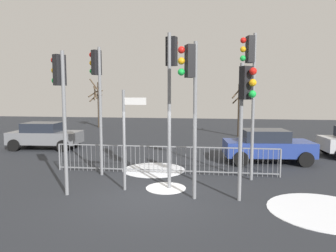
{
  "coord_description": "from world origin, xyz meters",
  "views": [
    {
      "loc": [
        1.81,
        -8.75,
        3.04
      ],
      "look_at": [
        0.17,
        2.42,
        1.88
      ],
      "focal_mm": 33.0,
      "sensor_mm": 36.0,
      "label": 1
    }
  ],
  "objects_px": {
    "traffic_light_rear_right": "(171,76)",
    "direction_sign_post": "(126,135)",
    "traffic_light_foreground_left": "(250,74)",
    "car_grey_trailing": "(45,135)",
    "bare_tree_centre": "(240,109)",
    "traffic_light_mid_right": "(190,85)",
    "traffic_light_mid_left": "(97,82)",
    "bare_tree_left": "(99,103)",
    "car_blue_far": "(267,145)",
    "traffic_light_rear_left": "(245,101)",
    "traffic_light_foreground_right": "(61,90)"
  },
  "relations": [
    {
      "from": "traffic_light_foreground_right",
      "to": "bare_tree_centre",
      "type": "bearing_deg",
      "value": 4.77
    },
    {
      "from": "traffic_light_foreground_left",
      "to": "bare_tree_left",
      "type": "bearing_deg",
      "value": 20.52
    },
    {
      "from": "traffic_light_rear_right",
      "to": "traffic_light_mid_right",
      "type": "height_order",
      "value": "traffic_light_rear_right"
    },
    {
      "from": "car_blue_far",
      "to": "bare_tree_centre",
      "type": "distance_m",
      "value": 8.61
    },
    {
      "from": "traffic_light_rear_right",
      "to": "bare_tree_centre",
      "type": "relative_size",
      "value": 1.31
    },
    {
      "from": "traffic_light_foreground_left",
      "to": "traffic_light_mid_left",
      "type": "height_order",
      "value": "traffic_light_foreground_left"
    },
    {
      "from": "traffic_light_rear_right",
      "to": "car_blue_far",
      "type": "distance_m",
      "value": 6.37
    },
    {
      "from": "traffic_light_foreground_left",
      "to": "traffic_light_rear_right",
      "type": "relative_size",
      "value": 1.04
    },
    {
      "from": "traffic_light_foreground_right",
      "to": "bare_tree_left",
      "type": "bearing_deg",
      "value": 47.05
    },
    {
      "from": "traffic_light_rear_right",
      "to": "direction_sign_post",
      "type": "distance_m",
      "value": 2.33
    },
    {
      "from": "traffic_light_foreground_left",
      "to": "bare_tree_left",
      "type": "xyz_separation_m",
      "value": [
        -11.61,
        15.99,
        -1.45
      ]
    },
    {
      "from": "traffic_light_rear_left",
      "to": "traffic_light_foreground_left",
      "type": "xyz_separation_m",
      "value": [
        0.38,
        2.33,
        0.87
      ]
    },
    {
      "from": "traffic_light_foreground_left",
      "to": "bare_tree_centre",
      "type": "xyz_separation_m",
      "value": [
        0.65,
        11.58,
        -1.73
      ]
    },
    {
      "from": "car_grey_trailing",
      "to": "traffic_light_mid_right",
      "type": "bearing_deg",
      "value": -43.85
    },
    {
      "from": "traffic_light_mid_left",
      "to": "car_grey_trailing",
      "type": "relative_size",
      "value": 1.21
    },
    {
      "from": "direction_sign_post",
      "to": "car_blue_far",
      "type": "distance_m",
      "value": 7.09
    },
    {
      "from": "traffic_light_mid_right",
      "to": "direction_sign_post",
      "type": "height_order",
      "value": "traffic_light_mid_right"
    },
    {
      "from": "car_grey_trailing",
      "to": "traffic_light_rear_right",
      "type": "bearing_deg",
      "value": -41.7
    },
    {
      "from": "traffic_light_foreground_left",
      "to": "car_blue_far",
      "type": "height_order",
      "value": "traffic_light_foreground_left"
    },
    {
      "from": "traffic_light_foreground_right",
      "to": "traffic_light_rear_left",
      "type": "bearing_deg",
      "value": -60.09
    },
    {
      "from": "traffic_light_rear_right",
      "to": "traffic_light_mid_left",
      "type": "xyz_separation_m",
      "value": [
        -2.93,
        1.24,
        -0.13
      ]
    },
    {
      "from": "traffic_light_mid_left",
      "to": "direction_sign_post",
      "type": "xyz_separation_m",
      "value": [
        1.57,
        -1.75,
        -1.7
      ]
    },
    {
      "from": "traffic_light_foreground_right",
      "to": "car_blue_far",
      "type": "relative_size",
      "value": 1.09
    },
    {
      "from": "traffic_light_mid_right",
      "to": "car_grey_trailing",
      "type": "xyz_separation_m",
      "value": [
        -8.63,
        7.15,
        -2.53
      ]
    },
    {
      "from": "bare_tree_left",
      "to": "traffic_light_foreground_right",
      "type": "bearing_deg",
      "value": -72.25
    },
    {
      "from": "traffic_light_mid_left",
      "to": "bare_tree_left",
      "type": "distance_m",
      "value": 17.17
    },
    {
      "from": "traffic_light_rear_left",
      "to": "car_grey_trailing",
      "type": "bearing_deg",
      "value": -73.03
    },
    {
      "from": "traffic_light_rear_left",
      "to": "traffic_light_rear_right",
      "type": "xyz_separation_m",
      "value": [
        -2.2,
        1.09,
        0.75
      ]
    },
    {
      "from": "traffic_light_rear_left",
      "to": "traffic_light_foreground_right",
      "type": "xyz_separation_m",
      "value": [
        -5.35,
        -0.06,
        0.29
      ]
    },
    {
      "from": "traffic_light_rear_left",
      "to": "bare_tree_left",
      "type": "distance_m",
      "value": 21.5
    },
    {
      "from": "car_grey_trailing",
      "to": "bare_tree_left",
      "type": "bearing_deg",
      "value": 91.42
    },
    {
      "from": "traffic_light_foreground_left",
      "to": "traffic_light_mid_left",
      "type": "relative_size",
      "value": 1.08
    },
    {
      "from": "traffic_light_rear_right",
      "to": "traffic_light_mid_right",
      "type": "bearing_deg",
      "value": -39.75
    },
    {
      "from": "car_grey_trailing",
      "to": "bare_tree_centre",
      "type": "distance_m",
      "value": 13.1
    },
    {
      "from": "traffic_light_foreground_right",
      "to": "bare_tree_left",
      "type": "xyz_separation_m",
      "value": [
        -5.88,
        18.38,
        -0.88
      ]
    },
    {
      "from": "traffic_light_mid_left",
      "to": "car_blue_far",
      "type": "xyz_separation_m",
      "value": [
        6.66,
        3.08,
        -2.71
      ]
    },
    {
      "from": "traffic_light_mid_right",
      "to": "traffic_light_foreground_right",
      "type": "xyz_separation_m",
      "value": [
        -3.84,
        -0.09,
        -0.15
      ]
    },
    {
      "from": "traffic_light_foreground_left",
      "to": "traffic_light_mid_right",
      "type": "relative_size",
      "value": 1.13
    },
    {
      "from": "traffic_light_foreground_right",
      "to": "car_grey_trailing",
      "type": "relative_size",
      "value": 1.1
    },
    {
      "from": "traffic_light_foreground_left",
      "to": "car_grey_trailing",
      "type": "xyz_separation_m",
      "value": [
        -10.51,
        4.84,
        -2.96
      ]
    },
    {
      "from": "traffic_light_foreground_left",
      "to": "direction_sign_post",
      "type": "bearing_deg",
      "value": 98.52
    },
    {
      "from": "direction_sign_post",
      "to": "bare_tree_left",
      "type": "relative_size",
      "value": 0.72
    },
    {
      "from": "traffic_light_rear_left",
      "to": "bare_tree_left",
      "type": "height_order",
      "value": "bare_tree_left"
    },
    {
      "from": "traffic_light_rear_left",
      "to": "traffic_light_foreground_right",
      "type": "height_order",
      "value": "traffic_light_foreground_right"
    },
    {
      "from": "traffic_light_mid_left",
      "to": "car_grey_trailing",
      "type": "xyz_separation_m",
      "value": [
        -5.01,
        4.85,
        -2.71
      ]
    },
    {
      "from": "car_blue_far",
      "to": "traffic_light_rear_left",
      "type": "bearing_deg",
      "value": -111.9
    },
    {
      "from": "bare_tree_left",
      "to": "bare_tree_centre",
      "type": "height_order",
      "value": "bare_tree_left"
    },
    {
      "from": "traffic_light_mid_left",
      "to": "traffic_light_foreground_right",
      "type": "height_order",
      "value": "traffic_light_mid_left"
    },
    {
      "from": "traffic_light_foreground_right",
      "to": "bare_tree_centre",
      "type": "height_order",
      "value": "traffic_light_foreground_right"
    },
    {
      "from": "traffic_light_mid_left",
      "to": "bare_tree_centre",
      "type": "xyz_separation_m",
      "value": [
        6.16,
        11.59,
        -1.47
      ]
    }
  ]
}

